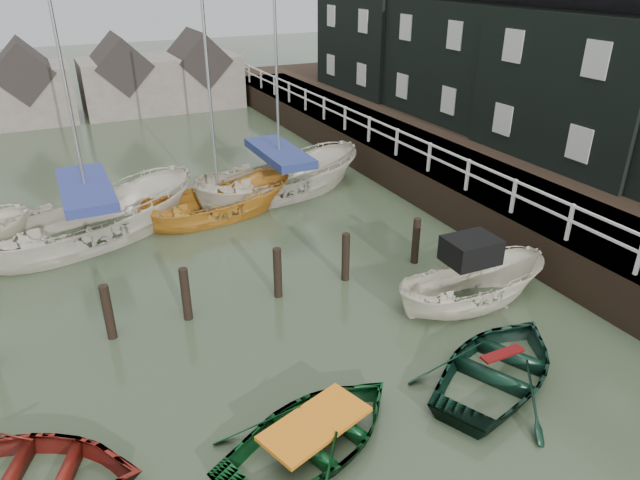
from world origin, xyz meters
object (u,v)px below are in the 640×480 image
rowboat_dkgreen (498,378)px  sailboat_c (220,214)px  rowboat_green (315,446)px  sailboat_d (280,192)px  motorboat (470,298)px  sailboat_b (95,236)px

rowboat_dkgreen → sailboat_c: (-2.71, 11.05, 0.02)m
rowboat_green → sailboat_d: 12.76m
sailboat_c → sailboat_d: 2.86m
rowboat_dkgreen → sailboat_d: size_ratio=0.34×
sailboat_d → sailboat_c: bearing=101.6°
rowboat_green → motorboat: motorboat is taller
motorboat → sailboat_c: sailboat_c is taller
sailboat_c → sailboat_d: bearing=-78.5°
rowboat_dkgreen → motorboat: 3.04m
motorboat → sailboat_d: sailboat_d is taller
motorboat → sailboat_b: sailboat_b is taller
rowboat_green → sailboat_d: bearing=-37.9°
rowboat_green → motorboat: bearing=-83.2°
sailboat_c → rowboat_dkgreen: bearing=-174.4°
sailboat_b → rowboat_dkgreen: bearing=-167.4°
sailboat_c → sailboat_d: size_ratio=0.84×
rowboat_dkgreen → rowboat_green: bearing=64.6°
motorboat → sailboat_c: size_ratio=0.43×
sailboat_b → sailboat_c: 4.15m
motorboat → sailboat_b: size_ratio=0.35×
sailboat_d → motorboat: bearing=-179.3°
sailboat_b → sailboat_c: size_ratio=1.24×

